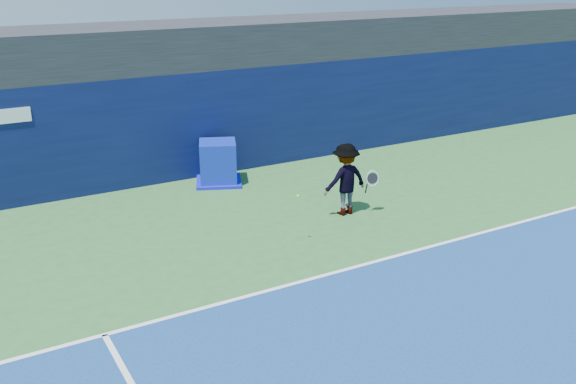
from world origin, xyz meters
TOP-DOWN VIEW (x-y plane):
  - ground at (0.00, 0.00)m, footprint 80.00×80.00m
  - baseline at (0.00, 3.00)m, footprint 24.00×0.10m
  - stadium_band at (0.00, 11.50)m, footprint 36.00×3.00m
  - back_wall_assembly at (-0.00, 10.50)m, footprint 36.00×1.03m
  - equipment_cart at (-0.14, 9.28)m, footprint 1.63×1.63m
  - tennis_player at (1.59, 5.58)m, footprint 1.33×0.73m
  - tennis_ball at (-0.33, 4.61)m, footprint 0.06×0.06m

SIDE VIEW (x-z plane):
  - ground at x=0.00m, z-range 0.00..0.00m
  - baseline at x=0.00m, z-range 0.01..0.01m
  - equipment_cart at x=-0.14m, z-range -0.05..1.14m
  - tennis_player at x=1.59m, z-range 0.00..1.78m
  - tennis_ball at x=-0.33m, z-range 1.08..1.14m
  - back_wall_assembly at x=0.00m, z-range 0.00..3.00m
  - stadium_band at x=0.00m, z-range 3.00..4.20m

